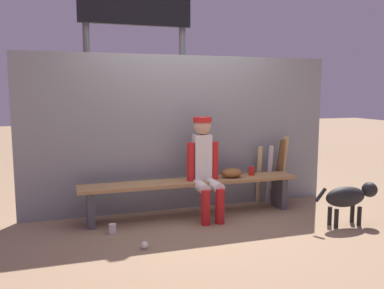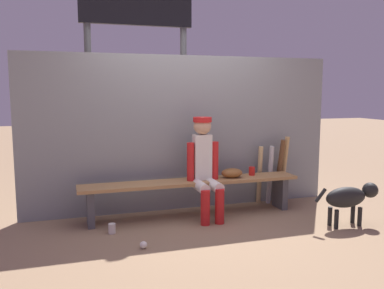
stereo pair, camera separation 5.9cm
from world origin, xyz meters
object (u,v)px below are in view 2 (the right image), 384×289
at_px(player_seated, 205,164).
at_px(bat_wood_natural, 260,175).
at_px(bat_wood_tan, 284,169).
at_px(cup_on_bench, 252,171).
at_px(baseball_glove, 232,173).
at_px(cup_on_ground, 112,229).
at_px(baseball, 143,245).
at_px(bat_aluminum_silver, 270,175).
at_px(scoreboard, 141,32).
at_px(dugout_bench, 192,188).
at_px(bat_wood_dark, 279,171).
at_px(dog, 350,197).

distance_m(player_seated, bat_wood_natural, 1.04).
bearing_deg(bat_wood_tan, cup_on_bench, -161.66).
xyz_separation_m(baseball_glove, cup_on_ground, (-1.57, -0.34, -0.46)).
xyz_separation_m(baseball_glove, baseball, (-1.32, -0.88, -0.48)).
bearing_deg(bat_aluminum_silver, scoreboard, 142.55).
xyz_separation_m(dugout_bench, scoreboard, (-0.36, 1.40, 2.07)).
relative_size(bat_wood_tan, cup_on_ground, 8.56).
bearing_deg(bat_wood_dark, bat_wood_natural, 172.60).
xyz_separation_m(player_seated, bat_aluminum_silver, (1.06, 0.31, -0.26)).
bearing_deg(baseball, bat_wood_tan, 26.97).
bearing_deg(cup_on_bench, cup_on_ground, -167.97).
distance_m(bat_wood_natural, bat_wood_dark, 0.29).
bearing_deg(dugout_bench, dog, -28.33).
height_order(baseball_glove, bat_wood_natural, bat_wood_natural).
height_order(player_seated, baseball, player_seated).
distance_m(player_seated, bat_wood_dark, 1.27).
bearing_deg(bat_aluminum_silver, baseball, -151.31).
bearing_deg(dog, bat_wood_tan, 100.56).
relative_size(player_seated, cup_on_bench, 11.33).
distance_m(baseball_glove, bat_wood_tan, 0.94).
bearing_deg(baseball_glove, bat_wood_dark, 15.54).
bearing_deg(bat_wood_natural, player_seated, -158.48).
xyz_separation_m(player_seated, baseball_glove, (0.40, 0.11, -0.15)).
height_order(bat_wood_natural, bat_wood_tan, bat_wood_tan).
bearing_deg(bat_wood_natural, baseball_glove, -153.69).
relative_size(dugout_bench, bat_wood_dark, 3.06).
distance_m(dugout_bench, bat_wood_natural, 1.10).
bearing_deg(player_seated, bat_aluminum_silver, 16.39).
bearing_deg(player_seated, baseball_glove, 14.72).
relative_size(player_seated, dog, 1.48).
bearing_deg(bat_aluminum_silver, bat_wood_tan, 10.75).
relative_size(dugout_bench, cup_on_bench, 25.30).
bearing_deg(bat_aluminum_silver, cup_on_ground, -166.13).
height_order(baseball, dog, dog).
height_order(bat_wood_natural, bat_wood_dark, bat_wood_dark).
xyz_separation_m(bat_wood_natural, cup_on_ground, (-2.10, -0.61, -0.35)).
relative_size(player_seated, baseball, 16.84).
height_order(baseball, cup_on_ground, cup_on_ground).
distance_m(bat_aluminum_silver, bat_wood_tan, 0.25).
relative_size(bat_wood_dark, cup_on_ground, 8.28).
bearing_deg(baseball, bat_aluminum_silver, 28.69).
relative_size(scoreboard, dog, 4.20).
bearing_deg(scoreboard, player_seated, -71.90).
relative_size(dugout_bench, bat_wood_tan, 2.95).
bearing_deg(baseball, cup_on_bench, 29.81).
bearing_deg(dog, cup_on_bench, 130.32).
distance_m(bat_wood_dark, bat_wood_tan, 0.10).
height_order(player_seated, bat_wood_natural, player_seated).
xyz_separation_m(bat_wood_dark, scoreboard, (-1.70, 1.17, 1.99)).
xyz_separation_m(baseball_glove, cup_on_bench, (0.31, 0.06, -0.01)).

